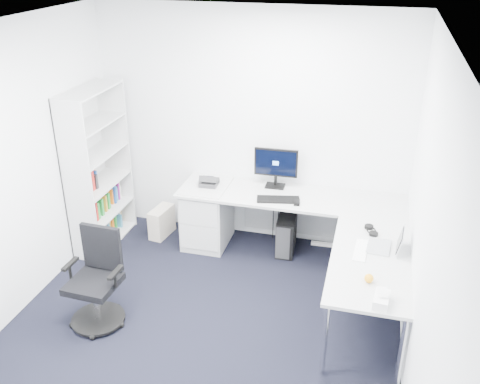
% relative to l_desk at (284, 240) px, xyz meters
% --- Properties ---
extents(ground, '(4.20, 4.20, 0.00)m').
position_rel_l_desk_xyz_m(ground, '(-0.55, -1.40, -0.37)').
color(ground, black).
extents(ceiling, '(4.20, 4.20, 0.00)m').
position_rel_l_desk_xyz_m(ceiling, '(-0.55, -1.40, 2.33)').
color(ceiling, white).
extents(wall_back, '(3.60, 0.02, 2.70)m').
position_rel_l_desk_xyz_m(wall_back, '(-0.55, 0.70, 0.98)').
color(wall_back, white).
rests_on(wall_back, ground).
extents(wall_right, '(0.02, 4.20, 2.70)m').
position_rel_l_desk_xyz_m(wall_right, '(1.25, -1.40, 0.98)').
color(wall_right, white).
rests_on(wall_right, ground).
extents(l_desk, '(2.52, 1.41, 0.74)m').
position_rel_l_desk_xyz_m(l_desk, '(0.00, 0.00, 0.00)').
color(l_desk, '#B1B4B4').
rests_on(l_desk, ground).
extents(drawer_pedestal, '(0.49, 0.61, 0.75)m').
position_rel_l_desk_xyz_m(drawer_pedestal, '(-0.98, 0.34, 0.01)').
color(drawer_pedestal, '#B1B4B4').
rests_on(drawer_pedestal, ground).
extents(bookshelf, '(0.36, 0.93, 1.86)m').
position_rel_l_desk_xyz_m(bookshelf, '(-2.17, 0.05, 0.56)').
color(bookshelf, silver).
rests_on(bookshelf, ground).
extents(task_chair, '(0.55, 0.55, 0.94)m').
position_rel_l_desk_xyz_m(task_chair, '(-1.53, -1.35, 0.10)').
color(task_chair, black).
rests_on(task_chair, ground).
extents(black_pc_tower, '(0.23, 0.46, 0.44)m').
position_rel_l_desk_xyz_m(black_pc_tower, '(-0.04, 0.39, -0.15)').
color(black_pc_tower, black).
rests_on(black_pc_tower, ground).
extents(beige_pc_tower, '(0.22, 0.40, 0.36)m').
position_rel_l_desk_xyz_m(beige_pc_tower, '(-1.57, 0.36, -0.19)').
color(beige_pc_tower, beige).
rests_on(beige_pc_tower, ground).
extents(power_strip, '(0.31, 0.07, 0.04)m').
position_rel_l_desk_xyz_m(power_strip, '(0.38, 0.60, -0.35)').
color(power_strip, white).
rests_on(power_strip, ground).
extents(monitor, '(0.49, 0.17, 0.47)m').
position_rel_l_desk_xyz_m(monitor, '(-0.22, 0.52, 0.60)').
color(monitor, black).
rests_on(monitor, l_desk).
extents(black_keyboard, '(0.48, 0.25, 0.02)m').
position_rel_l_desk_xyz_m(black_keyboard, '(-0.11, 0.19, 0.38)').
color(black_keyboard, black).
rests_on(black_keyboard, l_desk).
extents(mouse, '(0.08, 0.11, 0.03)m').
position_rel_l_desk_xyz_m(mouse, '(0.09, 0.15, 0.38)').
color(mouse, black).
rests_on(mouse, l_desk).
extents(desk_phone, '(0.21, 0.21, 0.14)m').
position_rel_l_desk_xyz_m(desk_phone, '(-0.95, 0.35, 0.44)').
color(desk_phone, '#2E2F31').
rests_on(desk_phone, l_desk).
extents(laptop, '(0.32, 0.32, 0.21)m').
position_rel_l_desk_xyz_m(laptop, '(0.97, -0.53, 0.47)').
color(laptop, '#BABCC1').
rests_on(laptop, l_desk).
extents(white_keyboard, '(0.13, 0.39, 0.01)m').
position_rel_l_desk_xyz_m(white_keyboard, '(0.81, -0.63, 0.37)').
color(white_keyboard, white).
rests_on(white_keyboard, l_desk).
extents(headphones, '(0.19, 0.24, 0.05)m').
position_rel_l_desk_xyz_m(headphones, '(0.89, -0.25, 0.39)').
color(headphones, black).
rests_on(headphones, l_desk).
extents(orange_fruit, '(0.08, 0.08, 0.08)m').
position_rel_l_desk_xyz_m(orange_fruit, '(0.90, -1.11, 0.41)').
color(orange_fruit, '#F7A016').
rests_on(orange_fruit, l_desk).
extents(tissue_box, '(0.13, 0.22, 0.07)m').
position_rel_l_desk_xyz_m(tissue_box, '(1.01, -1.38, 0.41)').
color(tissue_box, white).
rests_on(tissue_box, l_desk).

